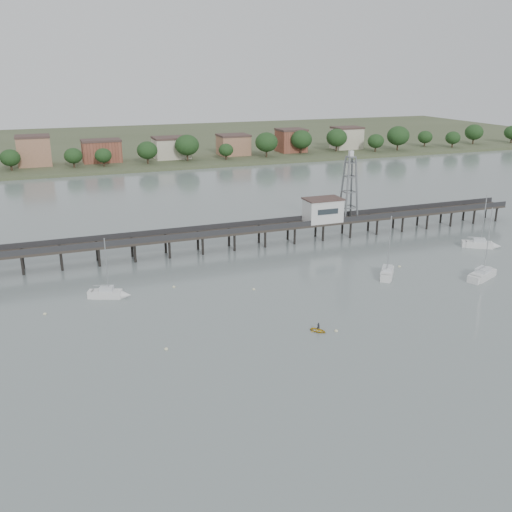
{
  "coord_description": "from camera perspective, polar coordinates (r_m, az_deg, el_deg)",
  "views": [
    {
      "loc": [
        -32.76,
        -50.99,
        36.95
      ],
      "look_at": [
        2.25,
        42.0,
        4.0
      ],
      "focal_mm": 40.0,
      "sensor_mm": 36.0,
      "label": 1
    }
  ],
  "objects": [
    {
      "name": "mooring_buoys",
      "position": [
        95.19,
        2.27,
        -4.46
      ],
      "size": [
        79.78,
        26.42,
        0.39
      ],
      "color": "beige",
      "rests_on": "ground"
    },
    {
      "name": "lattice_tower",
      "position": [
        130.83,
        9.31,
        6.71
      ],
      "size": [
        3.2,
        3.2,
        15.5
      ],
      "color": "slate",
      "rests_on": "ground"
    },
    {
      "name": "sailboat_d",
      "position": [
        114.07,
        22.0,
        -1.61
      ],
      "size": [
        8.76,
        5.7,
        14.0
      ],
      "rotation": [
        0.0,
        0.0,
        0.42
      ],
      "color": "silver",
      "rests_on": "ground"
    },
    {
      "name": "dinghy_occupant",
      "position": [
        85.09,
        6.24,
        -7.51
      ],
      "size": [
        0.84,
        1.23,
        0.28
      ],
      "primitive_type": "imported",
      "rotation": [
        0.0,
        0.0,
        2.74
      ],
      "color": "black",
      "rests_on": "ground"
    },
    {
      "name": "sailboat_c",
      "position": [
        109.52,
        13.02,
        -1.5
      ],
      "size": [
        6.14,
        7.01,
        12.09
      ],
      "rotation": [
        0.0,
        0.0,
        0.91
      ],
      "color": "silver",
      "rests_on": "ground"
    },
    {
      "name": "yellow_dinghy",
      "position": [
        85.09,
        6.24,
        -7.51
      ],
      "size": [
        1.69,
        1.44,
        2.42
      ],
      "primitive_type": "imported",
      "rotation": [
        0.0,
        0.0,
        0.64
      ],
      "color": "yellow",
      "rests_on": "ground"
    },
    {
      "name": "pier_building",
      "position": [
        128.74,
        6.69,
        4.61
      ],
      "size": [
        8.4,
        5.4,
        5.3
      ],
      "color": "silver",
      "rests_on": "ground"
    },
    {
      "name": "ground_plane",
      "position": [
        70.99,
        10.59,
        -13.37
      ],
      "size": [
        500.0,
        500.0,
        0.0
      ],
      "primitive_type": "plane",
      "color": "slate",
      "rests_on": "ground"
    },
    {
      "name": "sailboat_e",
      "position": [
        132.16,
        21.84,
        1.05
      ],
      "size": [
        7.35,
        5.69,
        12.2
      ],
      "rotation": [
        0.0,
        0.0,
        -0.56
      ],
      "color": "silver",
      "rests_on": "ground"
    },
    {
      "name": "far_shore",
      "position": [
        294.66,
        -14.28,
        10.78
      ],
      "size": [
        500.0,
        170.0,
        10.4
      ],
      "color": "#475133",
      "rests_on": "ground"
    },
    {
      "name": "pier",
      "position": [
        120.38,
        -4.03,
        2.31
      ],
      "size": [
        150.0,
        5.0,
        5.5
      ],
      "color": "#2D2823",
      "rests_on": "ground"
    },
    {
      "name": "sailboat_b",
      "position": [
        99.2,
        -14.18,
        -3.71
      ],
      "size": [
        6.78,
        4.13,
        10.96
      ],
      "rotation": [
        0.0,
        0.0,
        -0.37
      ],
      "color": "silver",
      "rests_on": "ground"
    }
  ]
}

